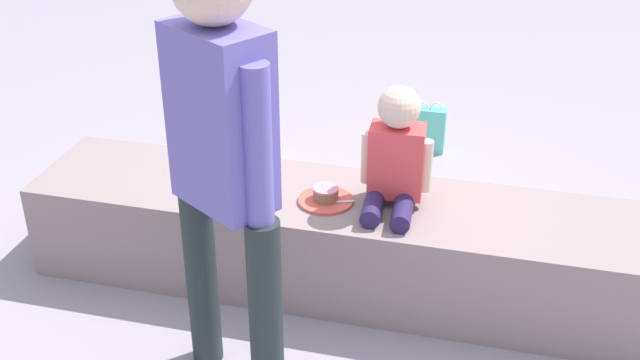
% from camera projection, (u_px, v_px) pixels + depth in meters
% --- Properties ---
extents(ground_plane, '(12.00, 12.00, 0.00)m').
position_uv_depth(ground_plane, '(349.00, 283.00, 3.35)').
color(ground_plane, '#9A8EA0').
extents(concrete_ledge, '(2.63, 0.54, 0.41)m').
position_uv_depth(concrete_ledge, '(350.00, 242.00, 3.25)').
color(concrete_ledge, gray).
rests_on(concrete_ledge, ground_plane).
extents(child_seated, '(0.28, 0.32, 0.48)m').
position_uv_depth(child_seated, '(396.00, 155.00, 3.02)').
color(child_seated, '#291E4F').
rests_on(child_seated, concrete_ledge).
extents(adult_standing, '(0.40, 0.33, 1.54)m').
position_uv_depth(adult_standing, '(223.00, 147.00, 2.39)').
color(adult_standing, '#232D2F').
rests_on(adult_standing, ground_plane).
extents(cake_plate, '(0.22, 0.22, 0.07)m').
position_uv_depth(cake_plate, '(326.00, 197.00, 3.13)').
color(cake_plate, '#E0594C').
rests_on(cake_plate, concrete_ledge).
extents(gift_bag, '(0.19, 0.09, 0.29)m').
position_uv_depth(gift_bag, '(428.00, 129.00, 4.40)').
color(gift_bag, '#59C6B2').
rests_on(gift_bag, ground_plane).
extents(water_bottle_near_gift, '(0.07, 0.07, 0.19)m').
position_uv_depth(water_bottle_near_gift, '(341.00, 194.00, 3.85)').
color(water_bottle_near_gift, silver).
rests_on(water_bottle_near_gift, ground_plane).
extents(water_bottle_far_side, '(0.07, 0.07, 0.20)m').
position_uv_depth(water_bottle_far_side, '(269.00, 146.00, 4.30)').
color(water_bottle_far_side, silver).
rests_on(water_bottle_far_side, ground_plane).
extents(party_cup_red, '(0.08, 0.08, 0.11)m').
position_uv_depth(party_cup_red, '(290.00, 173.00, 4.10)').
color(party_cup_red, red).
rests_on(party_cup_red, ground_plane).
extents(handbag_black_leather, '(0.32, 0.15, 0.34)m').
position_uv_depth(handbag_black_leather, '(222.00, 108.00, 4.69)').
color(handbag_black_leather, black).
rests_on(handbag_black_leather, ground_plane).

